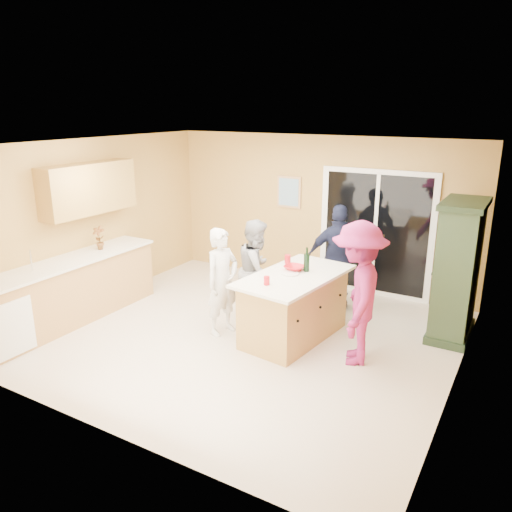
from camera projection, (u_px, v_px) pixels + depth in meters
The scene contains 22 objects.
floor at pixel (243, 335), 6.95m from camera, with size 5.50×5.50×0.00m, color beige.
ceiling at pixel (242, 145), 6.19m from camera, with size 5.50×5.00×0.10m, color silver.
wall_back at pixel (318, 212), 8.64m from camera, with size 5.50×0.10×2.60m, color #E9BA60.
wall_front at pixel (98, 310), 4.50m from camera, with size 5.50×0.10×2.60m, color #E9BA60.
wall_left at pixel (94, 222), 7.88m from camera, with size 0.10×5.00×2.60m, color #E9BA60.
wall_right at pixel (465, 281), 5.25m from camera, with size 0.10×5.00×2.60m, color #E9BA60.
left_cabinet_run at pixel (58, 296), 7.11m from camera, with size 0.65×3.05×1.24m.
upper_cabinets at pixel (89, 188), 7.47m from camera, with size 0.35×1.60×0.75m, color #AF7E44.
sliding_door at pixel (375, 234), 8.18m from camera, with size 1.90×0.07×2.10m.
framed_picture at pixel (289, 192), 8.80m from camera, with size 0.46×0.04×0.56m.
kitchen_island at pixel (294, 308), 6.77m from camera, with size 1.15×1.84×0.91m.
green_hutch at pixel (457, 272), 6.69m from camera, with size 0.54×1.03×1.89m.
woman_white at pixel (222, 282), 6.83m from camera, with size 0.55×0.36×1.50m, color silver.
woman_grey at pixel (257, 270), 7.28m from camera, with size 0.74×0.57×1.51m, color #97989A.
woman_navy at pixel (339, 258), 7.61m from camera, with size 0.97×0.40×1.66m, color #161731.
woman_magenta at pixel (357, 294), 6.02m from camera, with size 1.15×0.66×1.78m, color #9C2258.
serving_bowl at pixel (294, 268), 6.80m from camera, with size 0.27×0.27×0.07m, color red.
tulip_vase at pixel (99, 238), 7.62m from camera, with size 0.20×0.13×0.37m, color #AD1112.
tumbler_near at pixel (288, 259), 7.09m from camera, with size 0.09×0.09×0.13m, color red.
tumbler_far at pixel (267, 281), 6.24m from camera, with size 0.08×0.08×0.11m, color red.
wine_bottle at pixel (307, 262), 6.73m from camera, with size 0.08×0.08×0.34m.
white_plate at pixel (290, 274), 6.65m from camera, with size 0.24×0.24×0.02m, color silver.
Camera 1 is at (3.32, -5.39, 3.07)m, focal length 35.00 mm.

